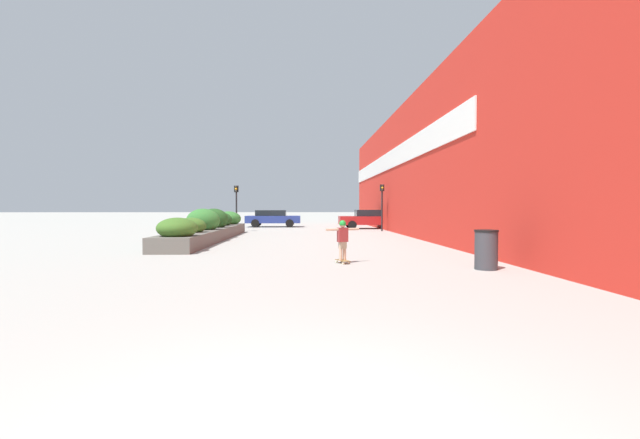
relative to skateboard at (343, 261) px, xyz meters
The scene contains 10 objects.
ground_plane 9.54m from the skateboard, 96.81° to the right, with size 300.00×300.00×0.00m, color #A3A099.
building_wall_right 10.60m from the skateboard, 58.79° to the left, with size 0.67×49.38×7.88m.
planter_box 11.36m from the skateboard, 121.58° to the left, with size 1.67×13.98×1.59m.
skateboard is the anchor object (origin of this frame).
skateboarder 0.74m from the skateboard, 90.00° to the right, with size 1.03×0.52×1.18m.
trash_bin 3.97m from the skateboard, 20.57° to the right, with size 0.61×0.61×1.05m.
car_leftmost 24.16m from the skateboard, 98.97° to the left, with size 4.59×2.04×1.42m.
car_center_left 20.92m from the skateboard, 78.79° to the left, with size 4.79×2.04×1.47m.
traffic_light_left 18.20m from the skateboard, 108.61° to the left, with size 0.28×0.30×3.15m.
traffic_light_right 17.71m from the skateboard, 75.79° to the left, with size 0.28×0.30×3.24m.
Camera 1 is at (-0.02, -3.01, 1.64)m, focal length 24.00 mm.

